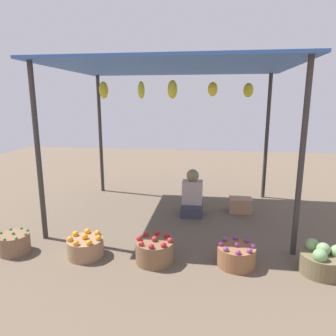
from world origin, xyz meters
TOP-DOWN VIEW (x-y plane):
  - ground_plane at (0.00, 0.00)m, footprint 14.00×14.00m
  - market_stall_structure at (0.00, -0.00)m, footprint 3.66×2.67m
  - vendor_person at (0.32, 0.06)m, footprint 0.36×0.44m
  - basket_green_chilies at (-1.85, -1.64)m, footprint 0.38×0.38m
  - basket_oranges at (-0.91, -1.60)m, footprint 0.45×0.45m
  - basket_red_apples at (-0.03, -1.61)m, footprint 0.46×0.46m
  - basket_purple_onions at (0.94, -1.56)m, footprint 0.45×0.45m
  - basket_cabbages at (1.88, -1.60)m, footprint 0.48×0.48m
  - wooden_crate_near_vendor at (1.15, 0.26)m, footprint 0.38×0.28m

SIDE VIEW (x-z plane):
  - ground_plane at x=0.00m, z-range 0.00..0.00m
  - basket_oranges at x=-0.91m, z-range -0.02..0.27m
  - basket_purple_onions at x=0.94m, z-range -0.02..0.27m
  - wooden_crate_near_vendor at x=1.15m, z-range 0.00..0.25m
  - basket_green_chilies at x=-1.85m, z-range -0.01..0.27m
  - basket_red_apples at x=-0.03m, z-range -0.02..0.30m
  - basket_cabbages at x=1.88m, z-range -0.03..0.33m
  - vendor_person at x=0.32m, z-range -0.09..0.69m
  - market_stall_structure at x=0.00m, z-range 1.06..3.51m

